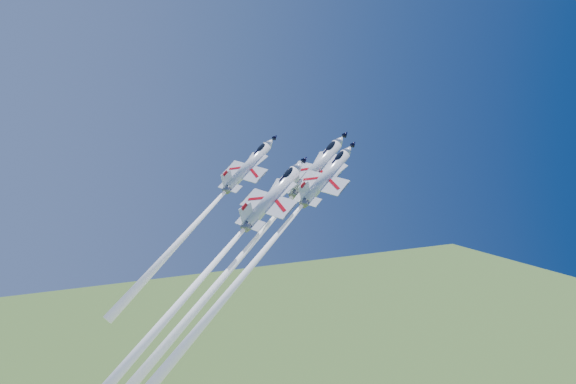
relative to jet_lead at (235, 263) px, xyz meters
name	(u,v)px	position (x,y,z in m)	size (l,w,h in m)	color
jet_lead	(235,263)	(0.00, 0.00, 0.00)	(48.86, 19.45, 48.42)	white
jet_left	(203,215)	(-2.50, 8.27, 6.94)	(32.01, 13.28, 31.07)	white
jet_right	(264,251)	(2.64, -5.48, 2.87)	(39.15, 15.86, 38.47)	white
jet_slot	(200,279)	(-6.94, -2.67, -1.24)	(42.78, 17.37, 41.99)	white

